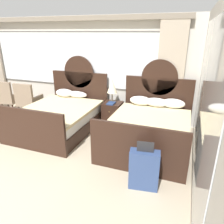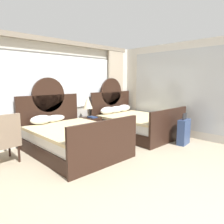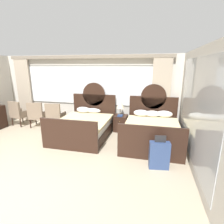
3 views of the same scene
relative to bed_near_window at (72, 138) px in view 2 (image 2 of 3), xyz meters
The scene contains 9 objects.
wall_back_window 1.63m from the bed_near_window, 105.21° to the left, with size 6.90×0.22×2.70m.
wall_right_mirror 3.57m from the bed_near_window, 22.35° to the right, with size 0.08×5.00×2.70m.
bed_near_window is the anchor object (origin of this frame).
bed_near_mirror 2.21m from the bed_near_window, ahead, with size 1.67×2.22×1.69m.
nightstand_between_beds 1.32m from the bed_near_window, 33.20° to the left, with size 0.46×0.49×0.58m.
table_lamp_on_nightstand 1.48m from the bed_near_window, 36.41° to the left, with size 0.27×0.27×0.60m.
book_on_nightstand 1.29m from the bed_near_window, 29.85° to the left, with size 0.18×0.26×0.03m.
armchair_by_window_left 1.38m from the bed_near_window, 163.69° to the left, with size 0.60×0.60×0.99m.
suitcase_on_floor 2.81m from the bed_near_window, 31.08° to the right, with size 0.47×0.26×0.80m.
Camera 2 is at (-2.17, -0.67, 1.62)m, focal length 33.32 mm.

